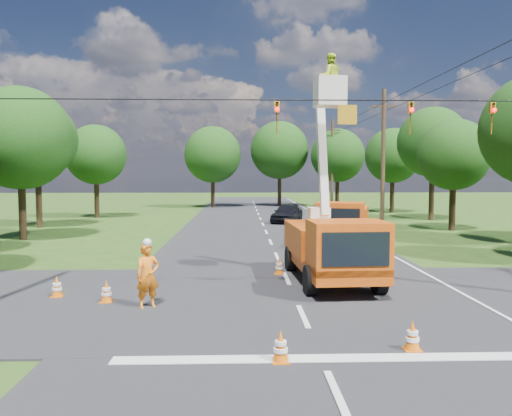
{
  "coord_description": "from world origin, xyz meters",
  "views": [
    {
      "loc": [
        -1.73,
        -13.62,
        4.03
      ],
      "look_at": [
        -1.1,
        6.79,
        2.6
      ],
      "focal_mm": 35.0,
      "sensor_mm": 36.0,
      "label": 1
    }
  ],
  "objects_px": {
    "traffic_cone_3": "(329,245)",
    "tree_left_d": "(20,138)",
    "pole_right_far": "(332,164)",
    "tree_left_f": "(96,155)",
    "bucket_truck": "(332,235)",
    "tree_right_e": "(393,156)",
    "ground_worker": "(148,276)",
    "traffic_cone_2": "(305,259)",
    "tree_far_b": "(280,150)",
    "pole_right_mid": "(383,158)",
    "tree_right_d": "(433,142)",
    "traffic_cone_0": "(281,347)",
    "distant_car": "(287,213)",
    "traffic_cone_7": "(322,231)",
    "tree_far_c": "(338,156)",
    "tree_far_a": "(213,155)",
    "tree_right_c": "(454,155)",
    "traffic_cone_5": "(57,287)",
    "traffic_cone_8": "(279,266)",
    "tree_left_e": "(37,140)",
    "traffic_cone_4": "(106,292)",
    "traffic_cone_1": "(412,336)",
    "second_truck": "(343,221)"
  },
  "relations": [
    {
      "from": "traffic_cone_2",
      "to": "tree_left_d",
      "type": "height_order",
      "value": "tree_left_d"
    },
    {
      "from": "pole_right_far",
      "to": "tree_left_f",
      "type": "xyz_separation_m",
      "value": [
        -23.3,
        -10.0,
        0.58
      ]
    },
    {
      "from": "traffic_cone_3",
      "to": "pole_right_mid",
      "type": "xyz_separation_m",
      "value": [
        5.74,
        10.53,
        4.75
      ]
    },
    {
      "from": "traffic_cone_7",
      "to": "tree_far_c",
      "type": "xyz_separation_m",
      "value": [
        6.07,
        26.44,
        5.7
      ]
    },
    {
      "from": "ground_worker",
      "to": "traffic_cone_2",
      "type": "xyz_separation_m",
      "value": [
        5.53,
        6.42,
        -0.62
      ]
    },
    {
      "from": "traffic_cone_8",
      "to": "traffic_cone_4",
      "type": "bearing_deg",
      "value": -144.21
    },
    {
      "from": "traffic_cone_7",
      "to": "tree_far_a",
      "type": "xyz_separation_m",
      "value": [
        -8.43,
        27.44,
        5.83
      ]
    },
    {
      "from": "distant_car",
      "to": "traffic_cone_3",
      "type": "xyz_separation_m",
      "value": [
        0.73,
        -15.27,
        -0.41
      ]
    },
    {
      "from": "tree_far_b",
      "to": "traffic_cone_2",
      "type": "bearing_deg",
      "value": -92.87
    },
    {
      "from": "traffic_cone_0",
      "to": "bucket_truck",
      "type": "bearing_deg",
      "value": 72.21
    },
    {
      "from": "traffic_cone_2",
      "to": "traffic_cone_4",
      "type": "distance_m",
      "value": 9.04
    },
    {
      "from": "traffic_cone_3",
      "to": "pole_right_mid",
      "type": "height_order",
      "value": "pole_right_mid"
    },
    {
      "from": "ground_worker",
      "to": "traffic_cone_2",
      "type": "distance_m",
      "value": 8.5
    },
    {
      "from": "ground_worker",
      "to": "traffic_cone_8",
      "type": "height_order",
      "value": "ground_worker"
    },
    {
      "from": "traffic_cone_3",
      "to": "tree_right_e",
      "type": "bearing_deg",
      "value": 66.62
    },
    {
      "from": "traffic_cone_3",
      "to": "tree_left_d",
      "type": "bearing_deg",
      "value": 162.71
    },
    {
      "from": "bucket_truck",
      "to": "tree_far_a",
      "type": "height_order",
      "value": "tree_far_a"
    },
    {
      "from": "distant_car",
      "to": "tree_right_c",
      "type": "height_order",
      "value": "tree_right_c"
    },
    {
      "from": "traffic_cone_0",
      "to": "traffic_cone_8",
      "type": "distance_m",
      "value": 9.19
    },
    {
      "from": "traffic_cone_3",
      "to": "distant_car",
      "type": "bearing_deg",
      "value": 92.72
    },
    {
      "from": "tree_left_f",
      "to": "tree_right_e",
      "type": "height_order",
      "value": "tree_right_e"
    },
    {
      "from": "ground_worker",
      "to": "traffic_cone_2",
      "type": "bearing_deg",
      "value": 20.38
    },
    {
      "from": "pole_right_far",
      "to": "tree_far_a",
      "type": "distance_m",
      "value": 13.87
    },
    {
      "from": "tree_right_c",
      "to": "tree_far_c",
      "type": "distance_m",
      "value": 23.31
    },
    {
      "from": "pole_right_mid",
      "to": "tree_left_f",
      "type": "xyz_separation_m",
      "value": [
        -23.3,
        10.0,
        0.58
      ]
    },
    {
      "from": "tree_far_a",
      "to": "tree_far_b",
      "type": "relative_size",
      "value": 0.92
    },
    {
      "from": "pole_right_far",
      "to": "distant_car",
      "type": "bearing_deg",
      "value": -112.96
    },
    {
      "from": "bucket_truck",
      "to": "tree_right_e",
      "type": "xyz_separation_m",
      "value": [
        12.2,
        32.54,
        4.04
      ]
    },
    {
      "from": "traffic_cone_1",
      "to": "tree_left_e",
      "type": "bearing_deg",
      "value": 125.33
    },
    {
      "from": "pole_right_mid",
      "to": "second_truck",
      "type": "bearing_deg",
      "value": -119.97
    },
    {
      "from": "ground_worker",
      "to": "tree_left_e",
      "type": "xyz_separation_m",
      "value": [
        -12.29,
        22.87,
        5.52
      ]
    },
    {
      "from": "traffic_cone_5",
      "to": "traffic_cone_8",
      "type": "xyz_separation_m",
      "value": [
        7.48,
        3.38,
        0.0
      ]
    },
    {
      "from": "traffic_cone_4",
      "to": "tree_right_e",
      "type": "xyz_separation_m",
      "value": [
        19.71,
        35.25,
        5.45
      ]
    },
    {
      "from": "tree_right_c",
      "to": "tree_far_b",
      "type": "bearing_deg",
      "value": 111.42
    },
    {
      "from": "tree_far_b",
      "to": "ground_worker",
      "type": "bearing_deg",
      "value": -99.29
    },
    {
      "from": "traffic_cone_3",
      "to": "tree_left_e",
      "type": "height_order",
      "value": "tree_left_e"
    },
    {
      "from": "tree_far_a",
      "to": "traffic_cone_2",
      "type": "bearing_deg",
      "value": -80.86
    },
    {
      "from": "traffic_cone_0",
      "to": "traffic_cone_5",
      "type": "height_order",
      "value": "same"
    },
    {
      "from": "tree_right_d",
      "to": "tree_right_e",
      "type": "xyz_separation_m",
      "value": [
        -1.0,
        8.0,
        -0.87
      ]
    },
    {
      "from": "traffic_cone_5",
      "to": "pole_right_far",
      "type": "xyz_separation_m",
      "value": [
        16.19,
        39.52,
        4.75
      ]
    },
    {
      "from": "pole_right_far",
      "to": "tree_right_d",
      "type": "relative_size",
      "value": 1.03
    },
    {
      "from": "traffic_cone_3",
      "to": "tree_left_d",
      "type": "xyz_separation_m",
      "value": [
        -17.76,
        5.53,
        5.77
      ]
    },
    {
      "from": "pole_right_mid",
      "to": "pole_right_far",
      "type": "xyz_separation_m",
      "value": [
        0.0,
        20.0,
        0.0
      ]
    },
    {
      "from": "pole_right_mid",
      "to": "tree_right_e",
      "type": "bearing_deg",
      "value": 70.54
    },
    {
      "from": "traffic_cone_5",
      "to": "tree_left_f",
      "type": "relative_size",
      "value": 0.08
    },
    {
      "from": "tree_left_e",
      "to": "pole_right_mid",
      "type": "bearing_deg",
      "value": -4.52
    },
    {
      "from": "traffic_cone_2",
      "to": "tree_far_a",
      "type": "xyz_separation_m",
      "value": [
        -6.02,
        37.44,
        5.83
      ]
    },
    {
      "from": "tree_left_e",
      "to": "tree_far_a",
      "type": "relative_size",
      "value": 0.99
    },
    {
      "from": "bucket_truck",
      "to": "traffic_cone_3",
      "type": "xyz_separation_m",
      "value": [
        1.16,
        7.01,
        -1.42
      ]
    },
    {
      "from": "pole_right_far",
      "to": "tree_right_d",
      "type": "distance_m",
      "value": 14.53
    }
  ]
}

